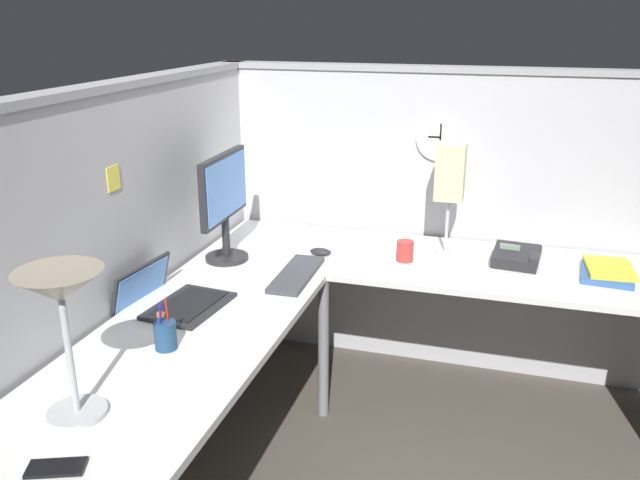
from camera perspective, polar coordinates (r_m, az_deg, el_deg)
ground_plane at (r=3.11m, az=2.37°, el=-16.82°), size 6.80×6.80×0.00m
cubicle_wall_back at (r=2.75m, az=-17.28°, el=-3.84°), size 2.57×0.12×1.58m
cubicle_wall_right at (r=3.49m, az=10.34°, el=1.60°), size 0.12×2.37×1.58m
desk at (r=2.65m, az=2.77°, el=-7.67°), size 2.35×2.15×0.73m
monitor at (r=3.02m, az=-8.27°, el=3.53°), size 0.46×0.20×0.50m
laptop at (r=2.68m, az=-13.02°, el=-4.93°), size 0.38×0.41×0.22m
keyboard at (r=2.88m, az=-2.05°, el=-2.98°), size 0.43×0.15×0.02m
computer_mouse at (r=3.13m, az=0.05°, el=-1.01°), size 0.06×0.10×0.03m
desk_lamp_dome at (r=1.91m, az=-21.48°, el=-4.78°), size 0.24×0.24×0.44m
pen_cup at (r=2.33m, az=-13.24°, el=-7.98°), size 0.08×0.08×0.18m
cell_phone at (r=1.88m, az=-21.87°, el=-17.83°), size 0.12×0.16×0.01m
office_phone at (r=3.13m, az=16.74°, el=-1.47°), size 0.21×0.22×0.11m
book_stack at (r=3.15m, az=23.66°, el=-2.50°), size 0.30×0.23×0.04m
desk_lamp_paper at (r=3.11m, az=11.21°, el=5.52°), size 0.13×0.13×0.53m
coffee_mug at (r=3.08m, az=7.37°, el=-0.94°), size 0.08×0.08×0.10m
wall_clock at (r=3.33m, az=10.24°, el=8.64°), size 0.04×0.22×0.22m
pinned_note_leftmost at (r=2.57m, az=-17.46°, el=5.10°), size 0.08×0.00×0.09m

